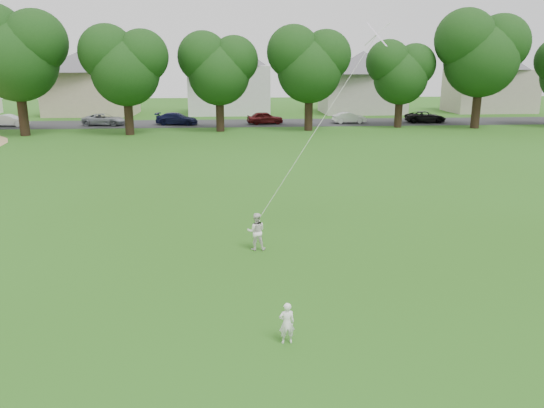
{
  "coord_description": "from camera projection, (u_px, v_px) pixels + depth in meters",
  "views": [
    {
      "loc": [
        0.15,
        -12.38,
        6.23
      ],
      "look_at": [
        1.26,
        2.0,
        2.3
      ],
      "focal_mm": 35.0,
      "sensor_mm": 36.0,
      "label": 1
    }
  ],
  "objects": [
    {
      "name": "ground",
      "position": [
        229.0,
        312.0,
        13.53
      ],
      "size": [
        160.0,
        160.0,
        0.0
      ],
      "primitive_type": "plane",
      "color": "#265313",
      "rests_on": "ground"
    },
    {
      "name": "house_row",
      "position": [
        237.0,
        72.0,
        62.36
      ],
      "size": [
        77.27,
        14.26,
        10.2
      ],
      "color": "silver",
      "rests_on": "ground"
    },
    {
      "name": "parked_cars",
      "position": [
        190.0,
        119.0,
        52.53
      ],
      "size": [
        53.97,
        2.36,
        1.23
      ],
      "color": "black",
      "rests_on": "ground"
    },
    {
      "name": "street",
      "position": [
        230.0,
        123.0,
        53.94
      ],
      "size": [
        90.0,
        7.0,
        0.01
      ],
      "primitive_type": "cube",
      "color": "#2D2D30",
      "rests_on": "ground"
    },
    {
      "name": "toddler",
      "position": [
        287.0,
        323.0,
        11.94
      ],
      "size": [
        0.38,
        0.27,
        0.99
      ],
      "primitive_type": "imported",
      "rotation": [
        0.0,
        0.0,
        3.24
      ],
      "color": "white",
      "rests_on": "ground"
    },
    {
      "name": "older_boy",
      "position": [
        256.0,
        231.0,
        17.84
      ],
      "size": [
        0.64,
        0.5,
        1.29
      ],
      "primitive_type": "imported",
      "rotation": [
        0.0,
        0.0,
        3.12
      ],
      "color": "silver",
      "rests_on": "ground"
    },
    {
      "name": "kite",
      "position": [
        315.0,
        131.0,
        17.37
      ],
      "size": [
        2.47,
        1.15,
        7.28
      ],
      "color": "white",
      "rests_on": "ground"
    },
    {
      "name": "tree_row",
      "position": [
        271.0,
        58.0,
        46.79
      ],
      "size": [
        83.4,
        9.49,
        11.06
      ],
      "color": "black",
      "rests_on": "ground"
    }
  ]
}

